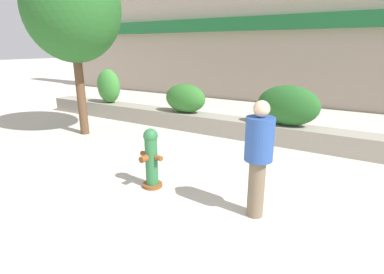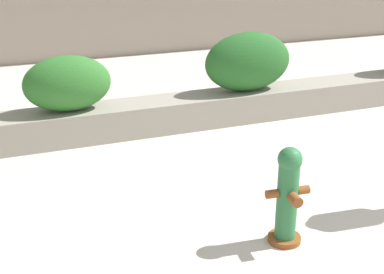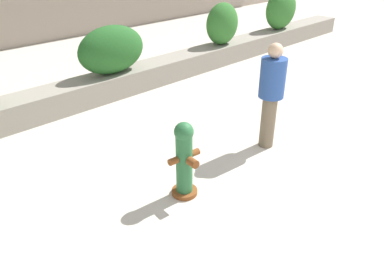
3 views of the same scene
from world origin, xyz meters
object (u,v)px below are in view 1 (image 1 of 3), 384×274
at_px(hedge_bush_2, 288,106).
at_px(fire_hydrant, 151,158).
at_px(hedge_bush_0, 109,86).
at_px(hedge_bush_1, 185,98).
at_px(street_tree, 72,8).
at_px(pedestrian, 259,153).

xyz_separation_m(hedge_bush_2, fire_hydrant, (-1.39, -3.73, -0.45)).
height_order(hedge_bush_0, hedge_bush_1, hedge_bush_0).
bearing_deg(hedge_bush_1, street_tree, -137.24).
xyz_separation_m(hedge_bush_1, street_tree, (-2.17, -2.01, 2.43)).
bearing_deg(hedge_bush_0, hedge_bush_2, 0.00).
bearing_deg(hedge_bush_2, pedestrian, -82.12).
bearing_deg(street_tree, hedge_bush_2, 21.10).
xyz_separation_m(hedge_bush_0, hedge_bush_2, (6.22, 0.00, -0.08)).
bearing_deg(street_tree, pedestrian, -16.41).
height_order(hedge_bush_0, hedge_bush_2, hedge_bush_0).
distance_m(street_tree, pedestrian, 6.42).
bearing_deg(fire_hydrant, pedestrian, 1.07).
height_order(hedge_bush_1, fire_hydrant, hedge_bush_1).
bearing_deg(pedestrian, street_tree, 163.59).
xyz_separation_m(hedge_bush_2, pedestrian, (0.51, -3.69, -0.02)).
xyz_separation_m(hedge_bush_1, pedestrian, (3.55, -3.69, 0.06)).
xyz_separation_m(hedge_bush_1, hedge_bush_2, (3.03, 0.00, 0.07)).
relative_size(hedge_bush_2, fire_hydrant, 1.44).
xyz_separation_m(fire_hydrant, street_tree, (-3.82, 1.72, 2.81)).
bearing_deg(pedestrian, hedge_bush_1, 133.83).
relative_size(fire_hydrant, pedestrian, 0.62).
xyz_separation_m(hedge_bush_0, street_tree, (1.01, -2.01, 2.27)).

